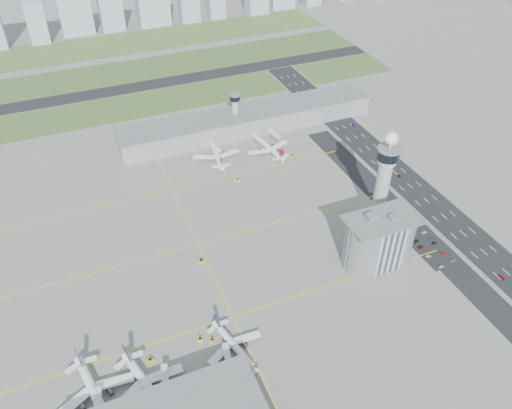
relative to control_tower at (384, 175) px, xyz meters
name	(u,v)px	position (x,y,z in m)	size (l,w,h in m)	color
ground	(279,259)	(-72.00, -8.00, -35.04)	(1000.00, 1000.00, 0.00)	gray
grass_strip_0	(154,102)	(-92.00, 217.00, -35.00)	(480.00, 50.00, 0.08)	#3D5B2B
grass_strip_1	(137,71)	(-92.00, 292.00, -35.00)	(480.00, 60.00, 0.08)	#3C5528
grass_strip_2	(122,44)	(-92.00, 372.00, -35.00)	(480.00, 70.00, 0.08)	#47642F
runway	(145,86)	(-92.00, 254.00, -34.98)	(480.00, 22.00, 0.10)	black
highway	(438,211)	(43.00, -8.00, -34.99)	(28.00, 500.00, 0.10)	black
barrier_left	(421,216)	(29.00, -8.00, -34.44)	(0.60, 500.00, 1.20)	#9E9E99
barrier_right	(455,205)	(57.00, -8.00, -34.44)	(0.60, 500.00, 1.20)	#9E9E99
landside_road	(416,230)	(18.00, -18.00, -35.00)	(18.00, 260.00, 0.08)	black
parking_lot	(425,243)	(16.00, -30.00, -34.99)	(20.00, 44.00, 0.10)	black
taxiway_line_h_0	(233,317)	(-112.00, -38.00, -35.04)	(260.00, 0.60, 0.01)	yellow
taxiway_line_h_1	(198,244)	(-112.00, 22.00, -35.04)	(260.00, 0.60, 0.01)	yellow
taxiway_line_h_2	(172,190)	(-112.00, 82.00, -35.04)	(260.00, 0.60, 0.01)	yellow
taxiway_line_v	(198,244)	(-112.00, 22.00, -35.04)	(0.60, 260.00, 0.01)	yellow
control_tower	(384,175)	(0.00, 0.00, 0.00)	(14.00, 14.00, 64.50)	#ADAAA5
secondary_tower	(235,109)	(-42.00, 142.00, -16.24)	(8.60, 8.60, 31.90)	#ADAAA5
admin_building	(379,240)	(-20.01, -30.00, -19.74)	(42.00, 24.00, 33.50)	#B2B2B7
terminal_pier	(248,120)	(-32.00, 140.00, -27.14)	(210.00, 32.00, 15.80)	gray
airplane_near_a	(94,391)	(-184.51, -57.32, -28.93)	(43.64, 37.09, 12.22)	white
airplane_near_b	(147,384)	(-162.00, -62.72, -29.05)	(42.78, 36.36, 11.98)	white
airplane_near_c	(235,344)	(-118.18, -57.39, -30.00)	(35.99, 30.59, 10.08)	white
airplane_far_a	(216,151)	(-70.15, 109.46, -29.12)	(42.27, 35.93, 11.84)	white
airplane_far_b	(268,144)	(-30.38, 103.01, -29.10)	(42.47, 36.10, 11.89)	white
jet_bridge_near_1	(167,394)	(-155.00, -69.00, -32.19)	(14.00, 3.00, 5.70)	silver
jet_bridge_near_2	(230,371)	(-125.00, -69.00, -32.19)	(14.00, 3.00, 5.70)	silver
jet_bridge_far_0	(210,145)	(-70.00, 124.00, -32.19)	(14.00, 3.00, 5.70)	silver
jet_bridge_far_1	(269,132)	(-20.00, 124.00, -32.19)	(14.00, 3.00, 5.70)	silver
tug_0	(150,360)	(-157.82, -47.48, -34.08)	(2.27, 3.30, 1.92)	#F6D401
tug_1	(200,339)	(-132.05, -45.09, -34.14)	(2.14, 3.11, 1.81)	yellow
tug_2	(212,340)	(-126.71, -47.82, -34.23)	(1.91, 2.78, 1.62)	#D2A000
tug_3	(201,261)	(-115.05, 6.69, -33.99)	(2.49, 3.62, 2.10)	gold
tug_4	(237,180)	(-66.54, 74.15, -34.15)	(2.12, 3.08, 1.79)	gold
tug_5	(293,156)	(-16.50, 87.72, -34.18)	(2.03, 2.95, 1.72)	gold
car_lot_0	(441,267)	(11.19, -50.42, -34.39)	(1.54, 3.83, 1.31)	silver
car_lot_1	(429,256)	(9.92, -40.55, -34.43)	(1.29, 3.70, 1.22)	#979797
car_lot_2	(421,247)	(10.70, -32.49, -34.50)	(1.79, 3.89, 1.08)	maroon
car_lot_3	(416,241)	(11.00, -26.86, -34.41)	(1.78, 4.37, 1.27)	black
car_lot_4	(408,232)	(12.07, -17.84, -34.45)	(1.40, 3.47, 1.18)	navy
car_lot_5	(402,228)	(10.90, -13.33, -34.42)	(1.31, 3.75, 1.24)	silver
car_lot_6	(453,260)	(20.79, -49.02, -34.47)	(1.90, 4.13, 1.15)	gray
car_lot_7	(444,253)	(20.02, -42.25, -34.50)	(1.53, 3.76, 1.09)	#B5321C
car_lot_8	(434,243)	(20.47, -32.66, -34.44)	(1.42, 3.54, 1.20)	black
car_lot_9	(431,240)	(20.53, -29.43, -34.48)	(1.18, 3.40, 1.12)	navy
car_lot_10	(424,232)	(20.83, -22.25, -34.48)	(1.87, 4.06, 1.13)	silver
car_lot_11	(414,221)	(21.26, -10.90, -34.44)	(1.69, 4.16, 1.21)	#AEAEAE
car_hw_0	(502,277)	(37.06, -70.35, -34.40)	(1.51, 3.75, 1.28)	#AA050D
car_hw_1	(400,176)	(42.58, 34.17, -34.48)	(1.18, 3.38, 1.11)	black
car_hw_2	(353,125)	(50.87, 110.53, -34.45)	(1.96, 4.25, 1.18)	navy
car_hw_4	(305,98)	(36.59, 171.65, -34.42)	(1.46, 3.62, 1.23)	#A6A8B1
skyline_bldg_6	(37,23)	(-174.68, 409.90, -12.44)	(20.04, 16.03, 45.20)	#9EADC1
skyline_bldg_7	(73,6)	(-131.44, 428.89, -4.43)	(35.76, 28.61, 61.22)	#9EADC1
skyline_bldg_10	(189,10)	(1.27, 415.68, -21.17)	(23.01, 18.41, 27.75)	#9EADC1
skyline_bldg_11	(216,2)	(36.28, 415.34, -15.56)	(20.22, 16.18, 38.97)	#9EADC1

